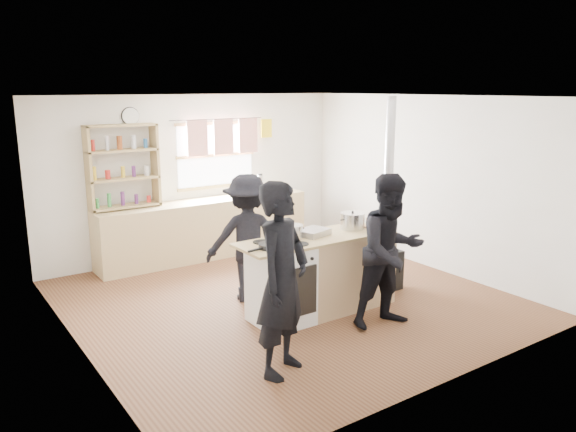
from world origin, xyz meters
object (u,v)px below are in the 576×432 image
object	(u,v)px
thermos	(260,184)
bread_board	(375,223)
flue_heater	(386,241)
stockpot_counter	(352,221)
skillet_greens	(272,245)
stockpot_stove	(293,232)
roast_tray	(313,232)
person_near_right	(391,251)
person_far	(248,238)
person_near_left	(282,280)
cooking_island	(323,273)

from	to	relation	value
thermos	bread_board	bearing A→B (deg)	-91.63
flue_heater	stockpot_counter	bearing A→B (deg)	-172.06
skillet_greens	bread_board	xyz separation A→B (m)	(1.56, 0.07, 0.02)
thermos	stockpot_stove	bearing A→B (deg)	-114.71
thermos	skillet_greens	world-z (taller)	thermos
roast_tray	person_near_right	size ratio (longest dim) A/B	0.24
bread_board	person_near_right	xyz separation A→B (m)	(-0.42, -0.71, -0.12)
bread_board	flue_heater	xyz separation A→B (m)	(0.37, 0.17, -0.33)
bread_board	person_far	bearing A→B (deg)	146.66
stockpot_stove	person_near_left	bearing A→B (deg)	-129.31
skillet_greens	bread_board	world-z (taller)	bread_board
cooking_island	person_near_left	world-z (taller)	person_near_left
person_near_left	thermos	bearing A→B (deg)	32.99
person_far	person_near_left	bearing A→B (deg)	92.63
stockpot_stove	skillet_greens	bearing A→B (deg)	-156.91
roast_tray	stockpot_stove	distance (m)	0.29
thermos	roast_tray	distance (m)	2.86
skillet_greens	stockpot_stove	distance (m)	0.44
cooking_island	flue_heater	world-z (taller)	flue_heater
stockpot_stove	cooking_island	bearing A→B (deg)	-11.30
roast_tray	stockpot_stove	bearing A→B (deg)	179.98
stockpot_stove	person_near_right	bearing A→B (deg)	-47.61
stockpot_stove	bread_board	xyz separation A→B (m)	(1.16, -0.10, -0.03)
thermos	person_near_left	distance (m)	4.25
person_near_left	person_near_right	world-z (taller)	person_near_left
cooking_island	flue_heater	distance (m)	1.18
person_near_left	stockpot_stove	bearing A→B (deg)	22.85
stockpot_stove	person_near_left	world-z (taller)	person_near_left
skillet_greens	person_near_right	world-z (taller)	person_near_right
stockpot_counter	bread_board	distance (m)	0.31
thermos	flue_heater	world-z (taller)	flue_heater
person_far	stockpot_stove	bearing A→B (deg)	124.85
person_near_right	person_far	size ratio (longest dim) A/B	1.08
cooking_island	flue_heater	size ratio (longest dim) A/B	0.79
bread_board	person_near_left	bearing A→B (deg)	-155.42
thermos	skillet_greens	bearing A→B (deg)	-119.78
flue_heater	person_far	size ratio (longest dim) A/B	1.58
person_near_left	person_far	xyz separation A→B (m)	(0.68, 1.77, -0.11)
bread_board	person_near_right	size ratio (longest dim) A/B	0.18
roast_tray	stockpot_stove	xyz separation A→B (m)	(-0.29, 0.00, 0.04)
roast_tray	stockpot_counter	distance (m)	0.58
stockpot_stove	person_far	distance (m)	0.80
skillet_greens	roast_tray	world-z (taller)	roast_tray
cooking_island	person_near_left	distance (m)	1.59
thermos	stockpot_counter	xyz separation A→B (m)	(-0.38, -2.72, -0.02)
person_near_right	stockpot_counter	bearing A→B (deg)	88.36
bread_board	person_near_left	distance (m)	2.19
cooking_island	roast_tray	size ratio (longest dim) A/B	4.85
bread_board	stockpot_counter	bearing A→B (deg)	165.23
thermos	bread_board	size ratio (longest dim) A/B	0.97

